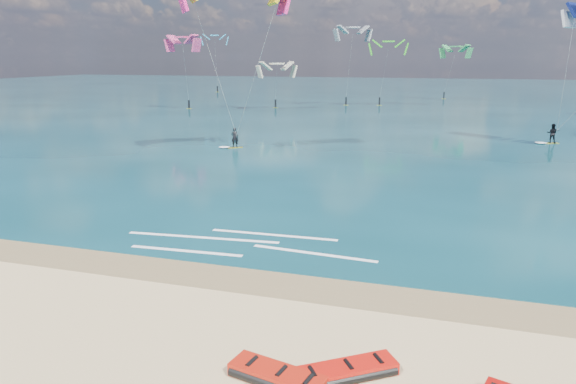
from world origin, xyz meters
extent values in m
plane|color=tan|center=(0.00, 40.00, 0.00)|extent=(320.00, 320.00, 0.00)
cube|color=brown|center=(0.00, 3.00, 0.00)|extent=(320.00, 2.40, 0.01)
cube|color=#0A3037|center=(0.00, 104.00, 0.02)|extent=(320.00, 200.00, 0.04)
cube|color=#CCCA18|center=(-10.60, 30.42, 0.07)|extent=(1.36, 1.23, 0.06)
imported|color=black|center=(-10.60, 30.42, 1.02)|extent=(0.76, 0.59, 1.86)
cylinder|color=black|center=(-10.29, 30.11, 1.29)|extent=(0.46, 0.39, 0.04)
cube|color=yellow|center=(18.56, 41.61, 0.07)|extent=(1.56, 0.99, 0.07)
imported|color=black|center=(18.56, 41.61, 1.05)|extent=(1.05, 0.90, 1.89)
cylinder|color=black|center=(18.89, 41.28, 1.37)|extent=(0.58, 0.27, 0.04)
cube|color=white|center=(2.84, 6.30, 0.04)|extent=(5.64, 0.64, 0.01)
cube|color=white|center=(-2.72, 6.80, 0.04)|extent=(7.45, 0.91, 0.01)
cube|color=white|center=(0.42, 8.10, 0.04)|extent=(6.25, 0.47, 0.01)
cube|color=white|center=(-2.66, 5.00, 0.04)|extent=(5.25, 0.52, 0.01)
camera|label=1|loc=(7.64, -14.14, 8.35)|focal=32.00mm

